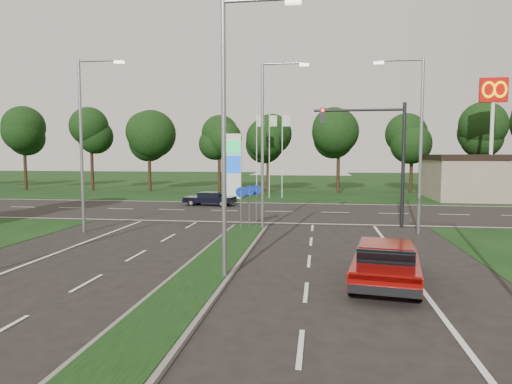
# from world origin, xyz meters

# --- Properties ---
(ground) EXTENTS (160.00, 160.00, 0.00)m
(ground) POSITION_xyz_m (0.00, 0.00, 0.00)
(ground) COLOR black
(ground) RESTS_ON ground
(verge_far) EXTENTS (160.00, 50.00, 0.02)m
(verge_far) POSITION_xyz_m (0.00, 55.00, 0.00)
(verge_far) COLOR black
(verge_far) RESTS_ON ground
(cross_road) EXTENTS (160.00, 12.00, 0.02)m
(cross_road) POSITION_xyz_m (0.00, 24.00, 0.00)
(cross_road) COLOR black
(cross_road) RESTS_ON ground
(median_kerb) EXTENTS (2.00, 26.00, 0.12)m
(median_kerb) POSITION_xyz_m (0.00, 4.00, 0.06)
(median_kerb) COLOR slate
(median_kerb) RESTS_ON ground
(streetlight_median_near) EXTENTS (2.53, 0.22, 9.00)m
(streetlight_median_near) POSITION_xyz_m (1.00, 6.00, 5.08)
(streetlight_median_near) COLOR gray
(streetlight_median_near) RESTS_ON ground
(streetlight_median_far) EXTENTS (2.53, 0.22, 9.00)m
(streetlight_median_far) POSITION_xyz_m (1.00, 16.00, 5.08)
(streetlight_median_far) COLOR gray
(streetlight_median_far) RESTS_ON ground
(streetlight_left_far) EXTENTS (2.53, 0.22, 9.00)m
(streetlight_left_far) POSITION_xyz_m (-8.30, 14.00, 5.08)
(streetlight_left_far) COLOR gray
(streetlight_left_far) RESTS_ON ground
(streetlight_right_far) EXTENTS (2.53, 0.22, 9.00)m
(streetlight_right_far) POSITION_xyz_m (8.80, 16.00, 5.08)
(streetlight_right_far) COLOR gray
(streetlight_right_far) RESTS_ON ground
(traffic_signal) EXTENTS (5.10, 0.42, 7.00)m
(traffic_signal) POSITION_xyz_m (7.19, 18.00, 4.65)
(traffic_signal) COLOR black
(traffic_signal) RESTS_ON ground
(median_signs) EXTENTS (1.16, 1.76, 2.38)m
(median_signs) POSITION_xyz_m (0.00, 16.40, 1.71)
(median_signs) COLOR gray
(median_signs) RESTS_ON ground
(gas_pylon) EXTENTS (5.80, 1.26, 8.00)m
(gas_pylon) POSITION_xyz_m (-3.79, 33.05, 3.20)
(gas_pylon) COLOR silver
(gas_pylon) RESTS_ON ground
(mcdonalds_sign) EXTENTS (2.20, 0.47, 10.40)m
(mcdonalds_sign) POSITION_xyz_m (18.00, 31.97, 7.99)
(mcdonalds_sign) COLOR silver
(mcdonalds_sign) RESTS_ON ground
(treeline_far) EXTENTS (6.00, 6.00, 9.90)m
(treeline_far) POSITION_xyz_m (0.10, 39.93, 6.83)
(treeline_far) COLOR black
(treeline_far) RESTS_ON ground
(red_sedan) EXTENTS (2.72, 5.10, 1.33)m
(red_sedan) POSITION_xyz_m (6.00, 6.29, 0.72)
(red_sedan) COLOR maroon
(red_sedan) RESTS_ON ground
(navy_sedan) EXTENTS (4.18, 2.10, 1.10)m
(navy_sedan) POSITION_xyz_m (-4.81, 27.02, 0.59)
(navy_sedan) COLOR black
(navy_sedan) RESTS_ON ground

